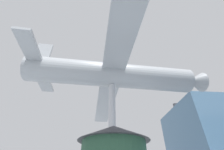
% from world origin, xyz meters
% --- Properties ---
extents(support_pylon_central, '(0.46, 0.46, 7.35)m').
position_xyz_m(support_pylon_central, '(0.00, 0.00, 3.67)').
color(support_pylon_central, '#B7B7BC').
rests_on(support_pylon_central, ground_plane).
extents(suspended_airplane, '(21.51, 13.93, 3.40)m').
position_xyz_m(suspended_airplane, '(-0.01, 0.23, 8.28)').
color(suspended_airplane, '#93999E').
rests_on(suspended_airplane, support_pylon_central).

